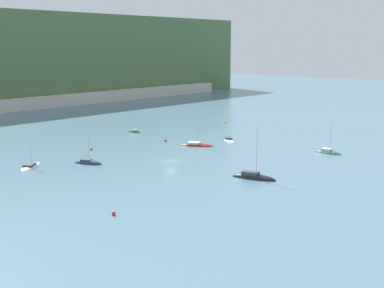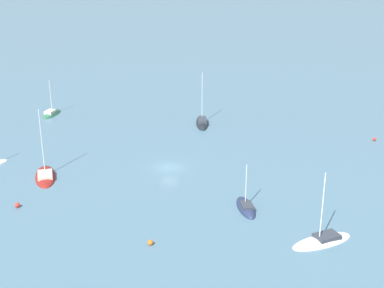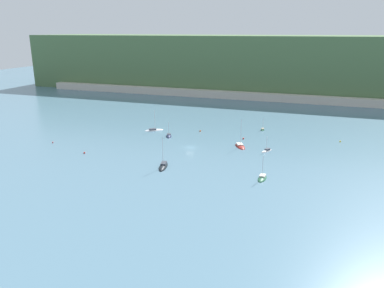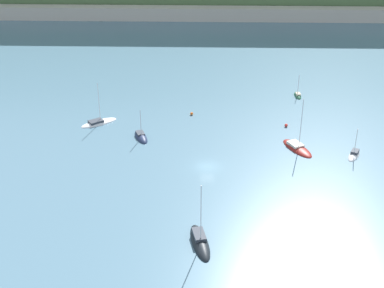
% 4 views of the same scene
% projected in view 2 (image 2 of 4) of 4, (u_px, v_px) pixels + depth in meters
% --- Properties ---
extents(ground_plane, '(600.00, 600.00, 0.00)m').
position_uv_depth(ground_plane, '(169.00, 167.00, 85.56)').
color(ground_plane, slate).
extents(sailboat_0, '(6.65, 9.11, 11.39)m').
position_uv_depth(sailboat_0, '(45.00, 177.00, 81.97)').
color(sailboat_0, maroon).
rests_on(sailboat_0, ground_plane).
extents(sailboat_1, '(2.63, 6.64, 8.09)m').
position_uv_depth(sailboat_1, '(51.00, 114.00, 111.87)').
color(sailboat_1, '#2D6647').
rests_on(sailboat_1, ground_plane).
extents(sailboat_2, '(4.28, 6.78, 7.18)m').
position_uv_depth(sailboat_2, '(246.00, 208.00, 72.24)').
color(sailboat_2, '#232D4C').
rests_on(sailboat_2, ground_plane).
extents(sailboat_3, '(4.28, 9.23, 11.22)m').
position_uv_depth(sailboat_3, '(202.00, 123.00, 106.26)').
color(sailboat_3, black).
rests_on(sailboat_3, ground_plane).
extents(sailboat_6, '(8.37, 7.25, 9.71)m').
position_uv_depth(sailboat_6, '(322.00, 241.00, 64.23)').
color(sailboat_6, silver).
rests_on(sailboat_6, ground_plane).
extents(mooring_buoy_0, '(0.69, 0.69, 0.69)m').
position_uv_depth(mooring_buoy_0, '(17.00, 205.00, 72.49)').
color(mooring_buoy_0, red).
rests_on(mooring_buoy_0, ground_plane).
extents(mooring_buoy_1, '(0.62, 0.62, 0.62)m').
position_uv_depth(mooring_buoy_1, '(374.00, 139.00, 97.04)').
color(mooring_buoy_1, red).
rests_on(mooring_buoy_1, ground_plane).
extents(mooring_buoy_4, '(0.67, 0.67, 0.67)m').
position_uv_depth(mooring_buoy_4, '(150.00, 242.00, 63.45)').
color(mooring_buoy_4, orange).
rests_on(mooring_buoy_4, ground_plane).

